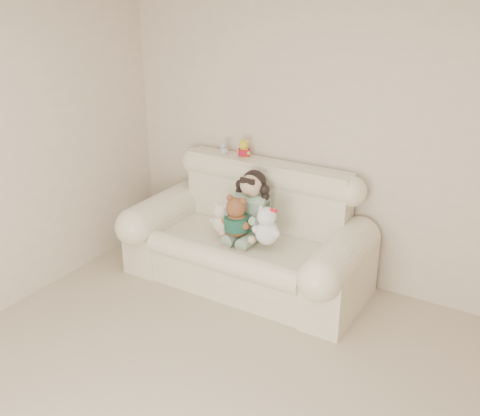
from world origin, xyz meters
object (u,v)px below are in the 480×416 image
brown_teddy (237,213)px  cream_teddy (221,215)px  white_cat (267,222)px  sofa (246,229)px  seated_child (252,204)px

brown_teddy → cream_teddy: bearing=162.2°
brown_teddy → white_cat: 0.29m
sofa → seated_child: sofa is taller
cream_teddy → white_cat: bearing=-15.1°
white_cat → cream_teddy: size_ratio=1.21×
sofa → cream_teddy: 0.26m
sofa → cream_teddy: bearing=-143.1°
seated_child → brown_teddy: size_ratio=1.44×
brown_teddy → white_cat: brown_teddy is taller
sofa → white_cat: 0.35m
brown_teddy → cream_teddy: size_ratio=1.30×
cream_teddy → seated_child: bearing=33.5°
cream_teddy → sofa: bearing=21.0°
sofa → seated_child: (0.01, 0.08, 0.21)m
white_cat → seated_child: bearing=118.5°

